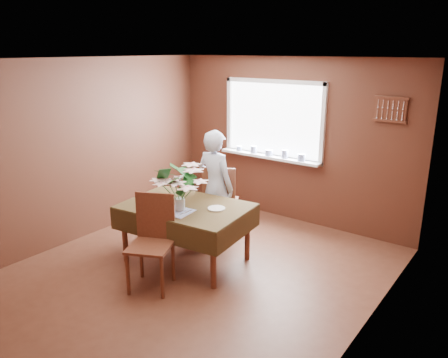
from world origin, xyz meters
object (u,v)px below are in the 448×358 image
Objects in this scene: chair_far at (220,199)px; chair_near at (153,238)px; dining_table at (186,212)px; seated_woman at (215,187)px; flower_bouquet at (179,183)px.

chair_far and chair_near have the same top height.
chair_far reaches higher than dining_table.
dining_table is 0.72m from seated_woman.
seated_woman reaches higher than flower_bouquet.
dining_table is 1.04× the size of seated_woman.
chair_near is (0.09, -0.66, -0.08)m from dining_table.
flower_bouquet is at bearing 67.17° from chair_near.
flower_bouquet is (-0.02, 0.49, 0.52)m from chair_near.
chair_near is 0.67× the size of seated_woman.
dining_table is at bearing 67.95° from chair_far.
dining_table is 0.47m from flower_bouquet.
seated_woman is (-0.16, 1.36, 0.22)m from chair_near.
chair_far is (-0.09, 0.83, -0.08)m from dining_table.
seated_woman is (0.01, -0.12, 0.22)m from chair_far.
chair_near is 0.71m from flower_bouquet.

